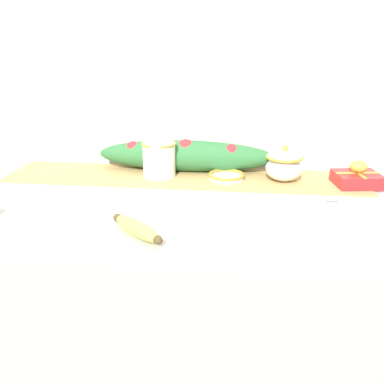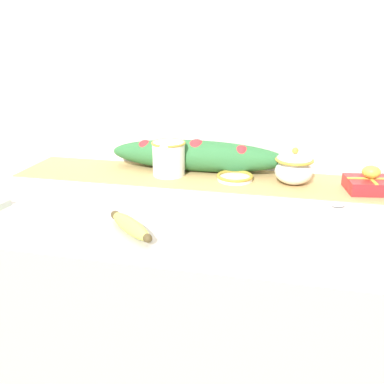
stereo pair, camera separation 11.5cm
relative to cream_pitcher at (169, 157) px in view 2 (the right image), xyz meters
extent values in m
cube|color=#B7B2AD|center=(0.08, -0.23, -0.50)|extent=(1.29, 0.74, 0.88)
cube|color=silver|center=(0.08, 0.15, 0.26)|extent=(2.09, 0.04, 2.40)
cube|color=tan|center=(0.08, 0.00, -0.06)|extent=(1.19, 0.25, 0.00)
cylinder|color=white|center=(0.00, 0.00, 0.00)|extent=(0.11, 0.11, 0.11)
torus|color=#B79333|center=(0.00, 0.00, 0.05)|extent=(0.11, 0.11, 0.01)
torus|color=white|center=(0.00, 0.07, 0.00)|extent=(0.06, 0.01, 0.06)
ellipsoid|color=white|center=(0.00, -0.05, 0.05)|extent=(0.03, 0.02, 0.02)
ellipsoid|color=white|center=(0.41, 0.00, -0.02)|extent=(0.12, 0.12, 0.08)
torus|color=#B79333|center=(0.41, 0.00, 0.02)|extent=(0.12, 0.12, 0.01)
ellipsoid|color=white|center=(0.41, 0.00, 0.02)|extent=(0.11, 0.11, 0.03)
sphere|color=#B79333|center=(0.41, 0.00, 0.05)|extent=(0.02, 0.02, 0.02)
cylinder|color=white|center=(0.23, -0.01, -0.06)|extent=(0.11, 0.11, 0.01)
torus|color=#B79333|center=(0.23, -0.01, -0.05)|extent=(0.12, 0.12, 0.01)
ellipsoid|color=#CCD156|center=(0.03, -0.46, -0.05)|extent=(0.16, 0.14, 0.04)
ellipsoid|color=brown|center=(-0.03, -0.40, -0.05)|extent=(0.04, 0.04, 0.02)
ellipsoid|color=brown|center=(0.09, -0.51, -0.05)|extent=(0.03, 0.03, 0.02)
cube|color=silver|center=(0.46, -0.20, -0.06)|extent=(0.11, 0.05, 0.00)
ellipsoid|color=silver|center=(0.53, -0.17, -0.06)|extent=(0.05, 0.04, 0.01)
cube|color=red|center=(0.64, -0.02, -0.04)|extent=(0.15, 0.14, 0.04)
cube|color=gold|center=(0.64, -0.02, -0.02)|extent=(0.14, 0.03, 0.00)
cube|color=gold|center=(0.64, -0.02, -0.02)|extent=(0.03, 0.12, 0.00)
ellipsoid|color=gold|center=(0.64, -0.02, 0.00)|extent=(0.05, 0.05, 0.04)
ellipsoid|color=#2D6B38|center=(0.08, 0.07, -0.01)|extent=(0.62, 0.12, 0.11)
sphere|color=red|center=(-0.10, 0.06, 0.01)|extent=(0.06, 0.06, 0.06)
sphere|color=red|center=(0.08, 0.06, 0.02)|extent=(0.07, 0.07, 0.07)
sphere|color=red|center=(0.24, 0.06, 0.01)|extent=(0.06, 0.06, 0.06)
camera|label=1|loc=(0.27, -1.35, 0.38)|focal=40.00mm
camera|label=2|loc=(0.38, -1.33, 0.38)|focal=40.00mm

